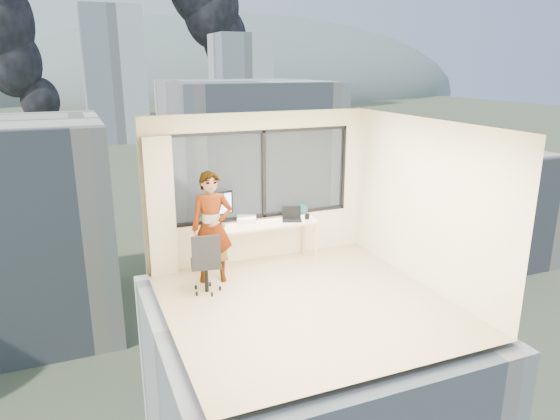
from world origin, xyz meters
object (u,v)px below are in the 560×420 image
person (212,227)px  handbag (302,209)px  monitor (218,209)px  chair (206,261)px  desk (265,243)px  laptop (292,215)px  game_console (247,219)px

person → handbag: bearing=30.0°
monitor → chair: bearing=-133.7°
person → monitor: person is taller
chair → handbag: size_ratio=4.04×
chair → monitor: (0.45, 0.86, 0.55)m
desk → handbag: handbag is taller
person → laptop: size_ratio=5.11×
desk → handbag: size_ratio=7.37×
handbag → person: bearing=-171.1°
desk → chair: size_ratio=1.82×
game_console → monitor: bearing=-151.8°
chair → person: bearing=70.8°
person → handbag: size_ratio=7.33×
chair → handbag: chair is taller
person → monitor: (0.23, 0.48, 0.15)m
chair → laptop: bearing=31.6°
chair → person: person is taller
chair → game_console: chair is taller
chair → monitor: size_ratio=1.68×
game_console → laptop: bearing=-0.4°
monitor → game_console: bearing=-7.7°
game_console → laptop: 0.79m
chair → handbag: bearing=35.9°
person → game_console: (0.76, 0.56, -0.11)m
person → monitor: bearing=76.1°
desk → laptop: size_ratio=5.14×
handbag → laptop: bearing=-145.9°
desk → chair: chair is taller
desk → person: bearing=-161.3°
person → handbag: 1.93m
laptop → handbag: size_ratio=1.43×
monitor → laptop: monitor is taller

